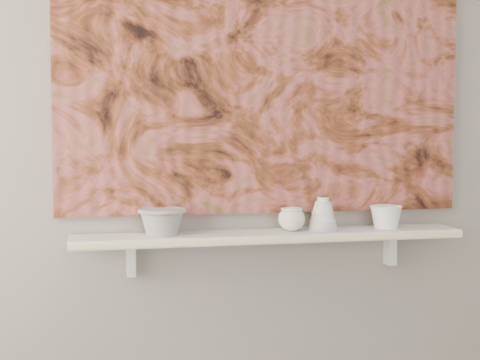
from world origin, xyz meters
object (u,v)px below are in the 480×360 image
object	(u,v)px
painting	(265,62)
bell_vessel	(323,214)
bowl_grey	(162,221)
cup_cream	(292,219)
bowl_white	(386,217)
shelf	(270,236)

from	to	relation	value
painting	bell_vessel	world-z (taller)	painting
bowl_grey	cup_cream	bearing A→B (deg)	0.00
painting	bell_vessel	distance (m)	0.59
bell_vessel	bowl_white	xyz separation A→B (m)	(0.25, 0.00, -0.02)
bell_vessel	shelf	bearing A→B (deg)	180.00
painting	bowl_white	size ratio (longest dim) A/B	12.70
painting	cup_cream	distance (m)	0.58
painting	cup_cream	bearing A→B (deg)	-45.72
bowl_grey	shelf	bearing A→B (deg)	0.00
shelf	bell_vessel	bearing A→B (deg)	0.00
bowl_grey	bell_vessel	world-z (taller)	bell_vessel
bowl_white	painting	bearing A→B (deg)	169.68
cup_cream	bowl_white	world-z (taller)	cup_cream
painting	bowl_grey	size ratio (longest dim) A/B	8.93
bowl_grey	bell_vessel	size ratio (longest dim) A/B	1.38
bell_vessel	bowl_white	bearing A→B (deg)	0.00
painting	bowl_white	world-z (taller)	painting
bowl_grey	bowl_white	bearing A→B (deg)	0.00
cup_cream	bowl_grey	bearing A→B (deg)	180.00
painting	bowl_grey	bearing A→B (deg)	-168.21
bell_vessel	bowl_grey	bearing A→B (deg)	180.00
bowl_grey	bell_vessel	distance (m)	0.58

